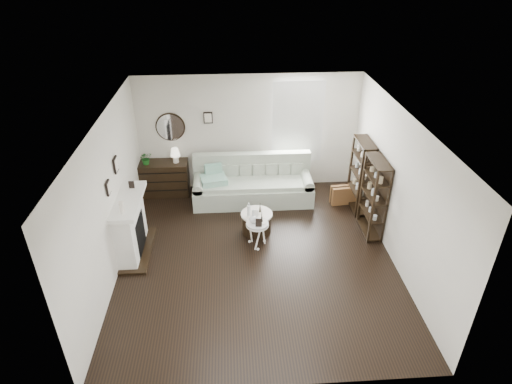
{
  "coord_description": "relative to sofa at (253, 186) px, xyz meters",
  "views": [
    {
      "loc": [
        -0.44,
        -6.33,
        5.1
      ],
      "look_at": [
        0.04,
        0.8,
        0.93
      ],
      "focal_mm": 30.0,
      "sensor_mm": 36.0,
      "label": 1
    }
  ],
  "objects": [
    {
      "name": "card_frame_ped",
      "position": [
        0.0,
        -1.86,
        0.26
      ],
      "size": [
        0.13,
        0.06,
        0.16
      ],
      "primitive_type": "cube",
      "rotation": [
        -0.21,
        0.0,
        -0.11
      ],
      "color": "black",
      "rests_on": "pedestal_table"
    },
    {
      "name": "table_lamp",
      "position": [
        -1.71,
        0.39,
        0.63
      ],
      "size": [
        0.28,
        0.28,
        0.34
      ],
      "primitive_type": null,
      "rotation": [
        0.0,
        0.0,
        -0.37
      ],
      "color": "beige",
      "rests_on": "dresser"
    },
    {
      "name": "eiffel_drum",
      "position": [
        0.07,
        -1.25,
        0.2
      ],
      "size": [
        0.13,
        0.13,
        0.19
      ],
      "primitive_type": null,
      "rotation": [
        0.0,
        0.0,
        0.13
      ],
      "color": "black",
      "rests_on": "drum_table"
    },
    {
      "name": "sofa",
      "position": [
        0.0,
        0.0,
        0.0
      ],
      "size": [
        2.65,
        0.92,
        1.03
      ],
      "color": "#A1AC99",
      "rests_on": "ground"
    },
    {
      "name": "flask_ped",
      "position": [
        -0.09,
        -1.73,
        0.32
      ],
      "size": [
        0.15,
        0.15,
        0.28
      ],
      "primitive_type": null,
      "color": "silver",
      "rests_on": "pedestal_table"
    },
    {
      "name": "dresser",
      "position": [
        -2.06,
        0.39,
        0.06
      ],
      "size": [
        1.2,
        0.52,
        0.8
      ],
      "color": "black",
      "rests_on": "ground"
    },
    {
      "name": "room",
      "position": [
        0.69,
        0.62,
        1.26
      ],
      "size": [
        5.5,
        5.5,
        5.5
      ],
      "color": "black",
      "rests_on": "ground"
    },
    {
      "name": "card_frame_drum",
      "position": [
        -0.04,
        -1.46,
        0.19
      ],
      "size": [
        0.14,
        0.08,
        0.18
      ],
      "primitive_type": "cube",
      "rotation": [
        -0.21,
        0.0,
        -0.23
      ],
      "color": "white",
      "rests_on": "drum_table"
    },
    {
      "name": "pedestal_table",
      "position": [
        -0.01,
        -1.75,
        0.14
      ],
      "size": [
        0.43,
        0.43,
        0.52
      ],
      "rotation": [
        0.0,
        0.0,
        0.0
      ],
      "color": "silver",
      "rests_on": "ground"
    },
    {
      "name": "shelf_unit_near",
      "position": [
        2.28,
        -1.43,
        0.46
      ],
      "size": [
        0.3,
        0.8,
        1.6
      ],
      "color": "black",
      "rests_on": "ground"
    },
    {
      "name": "drum_table",
      "position": [
        0.0,
        -1.3,
        -0.12
      ],
      "size": [
        0.63,
        0.63,
        0.44
      ],
      "rotation": [
        0.0,
        0.0,
        0.03
      ],
      "color": "black",
      "rests_on": "ground"
    },
    {
      "name": "suitcase",
      "position": [
        2.05,
        -0.31,
        -0.13
      ],
      "size": [
        0.65,
        0.28,
        0.42
      ],
      "primitive_type": "cube",
      "rotation": [
        0.0,
        0.0,
        0.11
      ],
      "color": "brown",
      "rests_on": "ground"
    },
    {
      "name": "quilt",
      "position": [
        -0.87,
        -0.13,
        0.26
      ],
      "size": [
        0.63,
        0.56,
        0.14
      ],
      "primitive_type": "cube",
      "rotation": [
        0.0,
        0.0,
        0.21
      ],
      "color": "#24855A",
      "rests_on": "sofa"
    },
    {
      "name": "bottle_drum",
      "position": [
        -0.15,
        -1.37,
        0.24
      ],
      "size": [
        0.07,
        0.07,
        0.29
      ],
      "primitive_type": "cylinder",
      "color": "silver",
      "rests_on": "drum_table"
    },
    {
      "name": "eiffel_ped",
      "position": [
        0.07,
        -1.72,
        0.28
      ],
      "size": [
        0.12,
        0.12,
        0.19
      ],
      "primitive_type": null,
      "rotation": [
        0.0,
        0.0,
        -0.04
      ],
      "color": "black",
      "rests_on": "pedestal_table"
    },
    {
      "name": "fireplace",
      "position": [
        -2.36,
        -1.78,
        0.2
      ],
      "size": [
        0.5,
        1.4,
        1.84
      ],
      "color": "white",
      "rests_on": "ground"
    },
    {
      "name": "shelf_unit_far",
      "position": [
        2.28,
        -0.53,
        0.46
      ],
      "size": [
        0.3,
        0.8,
        1.6
      ],
      "color": "black",
      "rests_on": "ground"
    },
    {
      "name": "potted_plant",
      "position": [
        -2.36,
        0.34,
        0.61
      ],
      "size": [
        0.33,
        0.31,
        0.3
      ],
      "primitive_type": "imported",
      "rotation": [
        0.0,
        0.0,
        0.39
      ],
      "color": "#19581A",
      "rests_on": "dresser"
    }
  ]
}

